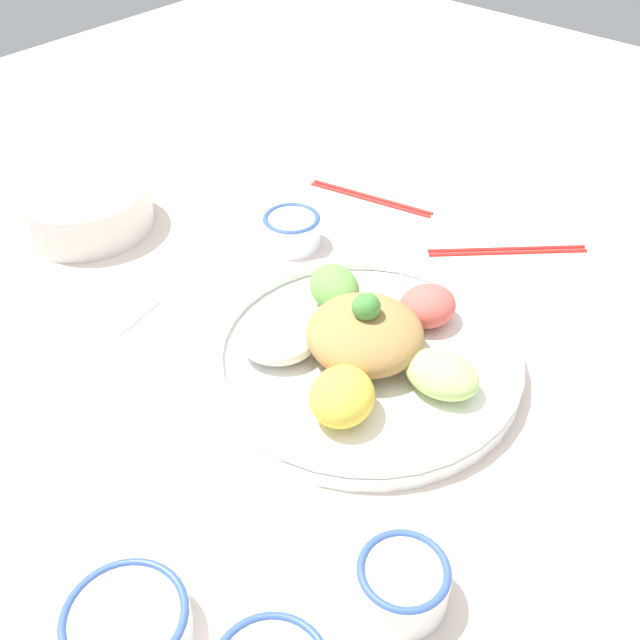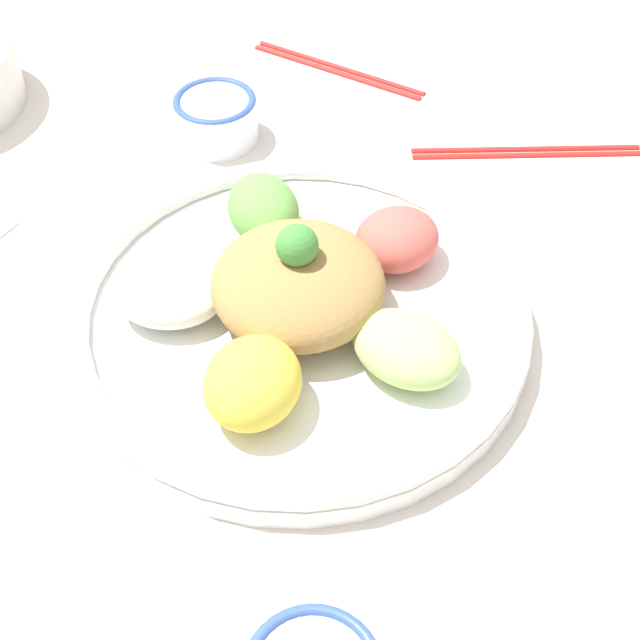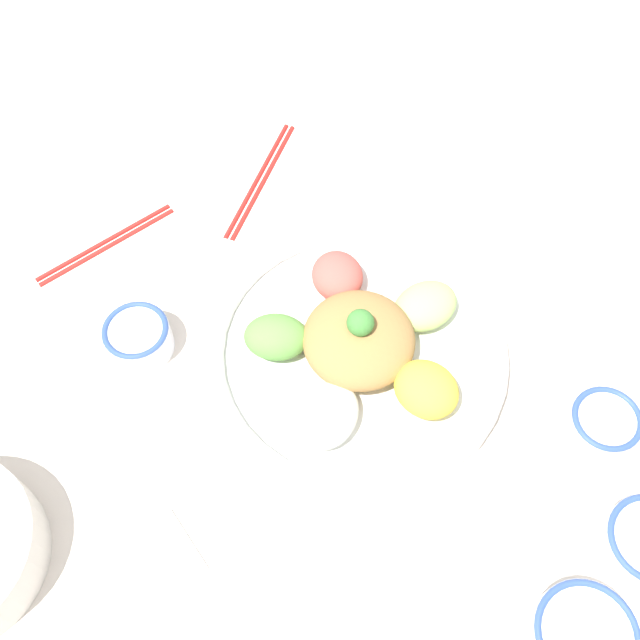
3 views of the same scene
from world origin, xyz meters
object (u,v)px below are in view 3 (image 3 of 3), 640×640
(sauce_bowl_red, at_px, (138,337))
(rice_bowl_blue, at_px, (602,425))
(serving_spoon_main, at_px, (205,574))
(salad_platter, at_px, (359,349))
(chopsticks_pair_near, at_px, (260,179))
(chopsticks_pair_far, at_px, (106,243))
(rice_bowl_plain, at_px, (584,636))

(sauce_bowl_red, relative_size, rice_bowl_blue, 1.01)
(sauce_bowl_red, xyz_separation_m, rice_bowl_blue, (-0.45, 0.34, 0.00))
(sauce_bowl_red, xyz_separation_m, serving_spoon_main, (0.03, 0.30, -0.02))
(salad_platter, distance_m, chopsticks_pair_near, 0.32)
(salad_platter, xyz_separation_m, chopsticks_pair_far, (0.23, -0.31, -0.02))
(rice_bowl_blue, relative_size, serving_spoon_main, 0.62)
(chopsticks_pair_near, bearing_deg, rice_bowl_blue, 66.98)
(rice_bowl_plain, height_order, serving_spoon_main, rice_bowl_plain)
(rice_bowl_blue, bearing_deg, chopsticks_pair_near, -69.13)
(salad_platter, height_order, sauce_bowl_red, salad_platter)
(sauce_bowl_red, height_order, serving_spoon_main, sauce_bowl_red)
(rice_bowl_blue, relative_size, chopsticks_pair_near, 0.46)
(rice_bowl_plain, xyz_separation_m, serving_spoon_main, (0.32, -0.23, -0.02))
(rice_bowl_blue, height_order, chopsticks_pair_near, rice_bowl_blue)
(chopsticks_pair_far, bearing_deg, rice_bowl_plain, -79.57)
(sauce_bowl_red, distance_m, serving_spoon_main, 0.30)
(rice_bowl_plain, distance_m, chopsticks_pair_far, 0.75)
(sauce_bowl_red, height_order, chopsticks_pair_far, sauce_bowl_red)
(salad_platter, bearing_deg, chopsticks_pair_far, -53.16)
(chopsticks_pair_far, bearing_deg, chopsticks_pair_near, -8.59)
(rice_bowl_blue, distance_m, rice_bowl_plain, 0.23)
(salad_platter, bearing_deg, chopsticks_pair_near, -91.17)
(salad_platter, relative_size, serving_spoon_main, 2.83)
(rice_bowl_blue, relative_size, chopsticks_pair_far, 0.39)
(rice_bowl_blue, distance_m, chopsticks_pair_near, 0.57)
(sauce_bowl_red, distance_m, chopsticks_pair_far, 0.18)
(sauce_bowl_red, xyz_separation_m, chopsticks_pair_near, (-0.24, -0.19, -0.02))
(salad_platter, bearing_deg, sauce_bowl_red, -29.37)
(rice_bowl_blue, xyz_separation_m, chopsticks_pair_far, (0.44, -0.52, -0.02))
(rice_bowl_blue, xyz_separation_m, rice_bowl_plain, (0.15, 0.18, -0.01))
(sauce_bowl_red, bearing_deg, rice_bowl_plain, 119.48)
(rice_bowl_blue, bearing_deg, rice_bowl_plain, 49.48)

